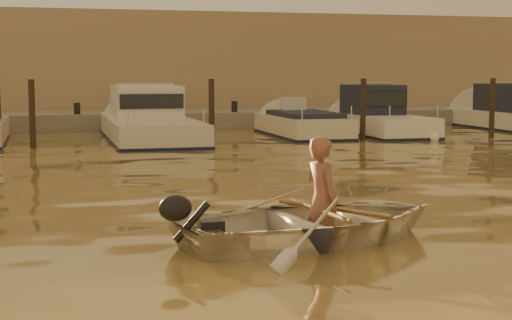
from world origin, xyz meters
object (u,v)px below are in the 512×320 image
object	(u,v)px
waterfront_building	(158,68)
moored_boat_2	(149,120)
person	(322,200)
moored_boat_3	(302,129)
moored_boat_4	(379,117)
dinghy	(315,221)

from	to	relation	value
waterfront_building	moored_boat_2	bearing A→B (deg)	-99.49
person	moored_boat_3	bearing A→B (deg)	-28.83
moored_boat_3	waterfront_building	world-z (taller)	waterfront_building
moored_boat_2	moored_boat_4	world-z (taller)	same
dinghy	person	size ratio (longest dim) A/B	2.22
person	waterfront_building	bearing A→B (deg)	-14.81
waterfront_building	person	bearing A→B (deg)	-93.44
dinghy	moored_boat_3	xyz separation A→B (m)	(5.20, 16.23, -0.04)
moored_boat_3	person	bearing A→B (deg)	-107.46
moored_boat_2	moored_boat_4	xyz separation A→B (m)	(8.16, 0.00, 0.00)
dinghy	moored_boat_4	world-z (taller)	moored_boat_4
dinghy	moored_boat_3	size ratio (longest dim) A/B	0.63
moored_boat_2	moored_boat_4	size ratio (longest dim) A/B	1.35
waterfront_building	moored_boat_4	bearing A→B (deg)	-60.11
dinghy	person	distance (m)	0.29
moored_boat_4	dinghy	bearing A→B (deg)	-116.40
dinghy	moored_boat_2	distance (m)	16.23
person	moored_boat_2	world-z (taller)	moored_boat_2
moored_boat_2	waterfront_building	size ratio (longest dim) A/B	0.19
moored_boat_3	waterfront_building	distance (m)	11.73
person	moored_boat_3	distance (m)	16.99
person	moored_boat_4	bearing A→B (deg)	-37.52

